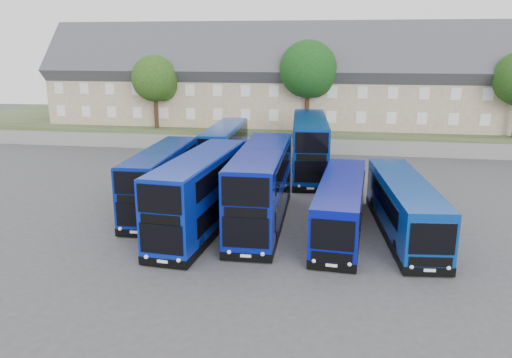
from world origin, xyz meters
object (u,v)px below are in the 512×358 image
object	(u,v)px
coach_east_a	(341,207)
dd_front_left	(162,182)
dd_front_mid	(200,195)
tree_west	(156,80)
tree_mid	(310,71)

from	to	relation	value
coach_east_a	dd_front_left	bearing A→B (deg)	173.85
dd_front_left	dd_front_mid	bearing A→B (deg)	-43.13
coach_east_a	tree_west	xyz separation A→B (m)	(-19.22, 23.04, 5.52)
coach_east_a	tree_mid	size ratio (longest dim) A/B	1.26
coach_east_a	dd_front_mid	bearing A→B (deg)	-168.81
dd_front_mid	tree_west	size ratio (longest dim) A/B	1.48
dd_front_left	coach_east_a	bearing A→B (deg)	-11.52
coach_east_a	tree_west	world-z (taller)	tree_west
coach_east_a	tree_mid	world-z (taller)	tree_mid
dd_front_mid	coach_east_a	world-z (taller)	dd_front_mid
tree_mid	dd_front_mid	bearing A→B (deg)	-101.28
dd_front_left	tree_mid	distance (m)	23.75
dd_front_mid	coach_east_a	xyz separation A→B (m)	(8.11, 0.97, -0.65)
tree_west	tree_mid	bearing A→B (deg)	1.79
tree_west	coach_east_a	bearing A→B (deg)	-50.17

